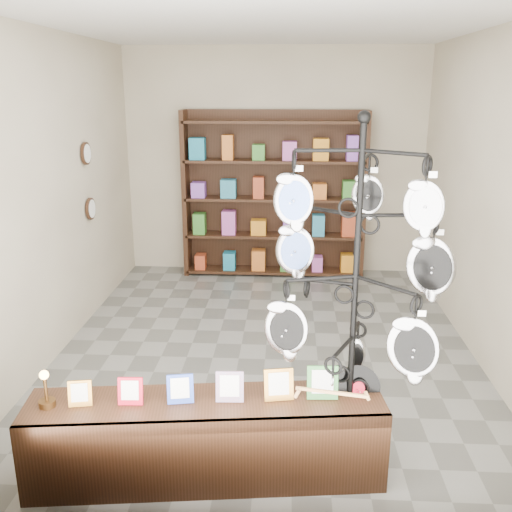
% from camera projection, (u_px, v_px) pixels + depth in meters
% --- Properties ---
extents(ground, '(5.00, 5.00, 0.00)m').
position_uv_depth(ground, '(266.00, 345.00, 5.71)').
color(ground, slate).
rests_on(ground, ground).
extents(room_envelope, '(5.00, 5.00, 5.00)m').
position_uv_depth(room_envelope, '(267.00, 159.00, 5.18)').
color(room_envelope, beige).
rests_on(room_envelope, ground).
extents(display_tree, '(1.24, 1.21, 2.36)m').
position_uv_depth(display_tree, '(356.00, 277.00, 3.50)').
color(display_tree, black).
rests_on(display_tree, ground).
extents(front_shelf, '(2.33, 0.73, 0.81)m').
position_uv_depth(front_shelf, '(207.00, 439.00, 3.71)').
color(front_shelf, black).
rests_on(front_shelf, ground).
extents(back_shelving, '(2.42, 0.36, 2.20)m').
position_uv_depth(back_shelving, '(274.00, 200.00, 7.61)').
color(back_shelving, black).
rests_on(back_shelving, ground).
extents(wall_clocks, '(0.03, 0.24, 0.84)m').
position_uv_depth(wall_clocks, '(88.00, 181.00, 6.16)').
color(wall_clocks, black).
rests_on(wall_clocks, ground).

